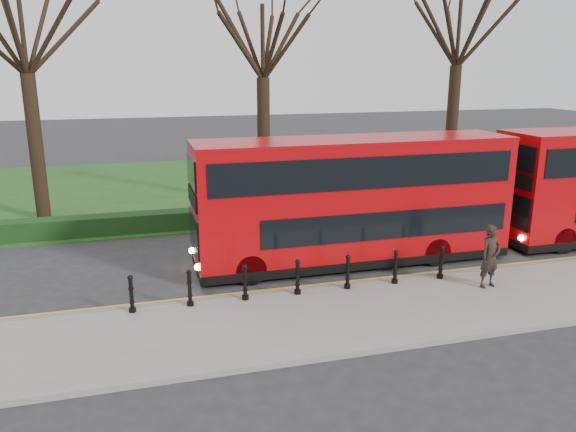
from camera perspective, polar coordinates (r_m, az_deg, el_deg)
name	(u,v)px	position (r m, az deg, el deg)	size (l,w,h in m)	color
ground	(275,283)	(17.70, -1.31, -6.80)	(120.00, 120.00, 0.00)	#28282B
pavement	(303,321)	(15.02, 1.56, -10.65)	(60.00, 4.00, 0.15)	gray
kerb	(284,293)	(16.77, -0.46, -7.79)	(60.00, 0.25, 0.16)	slate
grass_verge	(210,186)	(31.87, -7.97, 3.06)	(60.00, 18.00, 0.06)	#1A4A18
hedge	(236,216)	(23.89, -5.33, 0.00)	(60.00, 0.90, 0.80)	black
yellow_line_outer	(281,291)	(17.07, -0.72, -7.63)	(60.00, 0.10, 0.01)	yellow
yellow_line_inner	(279,289)	(17.25, -0.89, -7.38)	(60.00, 0.10, 0.01)	yellow
tree_left	(21,22)	(26.28, -25.46, 17.38)	(7.29, 7.29, 11.39)	black
tree_mid	(263,33)	(26.65, -2.60, 18.05)	(7.03, 7.03, 10.98)	black
tree_right	(460,21)	(30.54, 17.03, 18.42)	(7.66, 7.66, 11.96)	black
bollard_row	(298,278)	(16.33, 0.98, -6.27)	(9.45, 0.15, 1.00)	black
bus_lead	(353,202)	(19.00, 6.66, 1.47)	(10.74, 2.47, 4.27)	#AA050A
pedestrian	(490,256)	(17.73, 19.86, -3.87)	(0.70, 0.46, 1.92)	black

